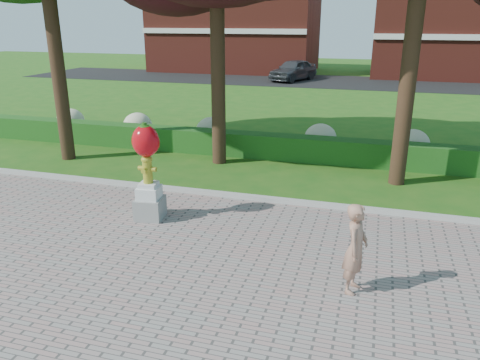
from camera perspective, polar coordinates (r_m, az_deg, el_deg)
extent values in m
plane|color=#205916|center=(9.42, -2.84, -9.06)|extent=(100.00, 100.00, 0.00)
cube|color=#ADADA5|center=(12.00, 1.87, -2.26)|extent=(40.00, 0.18, 0.15)
cube|color=#1B4814|center=(15.61, 5.63, 3.99)|extent=(24.00, 0.70, 0.80)
ellipsoid|color=beige|center=(20.11, -19.96, 6.78)|extent=(1.10, 1.10, 0.99)
ellipsoid|color=beige|center=(18.51, -12.37, 6.50)|extent=(1.10, 1.10, 0.99)
ellipsoid|color=beige|center=(17.29, -3.55, 6.04)|extent=(1.10, 1.10, 0.99)
ellipsoid|color=beige|center=(16.39, 9.77, 5.07)|extent=(1.10, 1.10, 0.99)
ellipsoid|color=beige|center=(16.34, 20.28, 4.11)|extent=(1.10, 1.10, 0.99)
cube|color=black|center=(36.20, 12.20, 11.61)|extent=(50.00, 8.00, 0.02)
cube|color=maroon|center=(43.75, -0.54, 17.82)|extent=(14.00, 8.00, 7.00)
cube|color=maroon|center=(42.16, 24.56, 15.74)|extent=(12.00, 8.00, 6.40)
cylinder|color=black|center=(16.17, -21.50, 13.98)|extent=(0.44, 0.44, 6.72)
cylinder|color=black|center=(14.69, -2.71, 13.75)|extent=(0.44, 0.44, 6.16)
cylinder|color=black|center=(13.36, 20.15, 14.54)|extent=(0.44, 0.44, 7.28)
cube|color=gray|center=(11.04, -10.91, -3.37)|extent=(0.68, 0.68, 0.49)
cube|color=silver|center=(10.90, -11.03, -1.50)|extent=(0.55, 0.55, 0.28)
cube|color=silver|center=(10.84, -11.10, -0.57)|extent=(0.44, 0.44, 0.10)
cylinder|color=olive|center=(10.74, -11.20, 1.06)|extent=(0.22, 0.22, 0.55)
ellipsoid|color=olive|center=(10.66, -11.30, 2.48)|extent=(0.26, 0.26, 0.18)
cylinder|color=olive|center=(10.79, -11.97, 1.43)|extent=(0.12, 0.11, 0.11)
cylinder|color=olive|center=(10.65, -10.47, 1.29)|extent=(0.12, 0.11, 0.11)
cylinder|color=olive|center=(10.60, -11.59, 1.13)|extent=(0.12, 0.12, 0.12)
cylinder|color=olive|center=(10.64, -11.33, 2.88)|extent=(0.08, 0.08, 0.05)
ellipsoid|color=#BA0911|center=(10.55, -11.45, 4.68)|extent=(0.62, 0.55, 0.72)
ellipsoid|color=#BA0911|center=(10.64, -12.29, 4.63)|extent=(0.30, 0.30, 0.46)
ellipsoid|color=#BA0911|center=(10.47, -10.58, 4.52)|extent=(0.30, 0.30, 0.46)
cylinder|color=#235313|center=(10.47, -11.57, 6.56)|extent=(0.10, 0.10, 0.12)
ellipsoid|color=#235313|center=(10.47, -11.56, 6.41)|extent=(0.24, 0.24, 0.08)
imported|color=#AC7962|center=(8.06, 13.92, -8.11)|extent=(0.48, 0.64, 1.57)
imported|color=#3B3E42|center=(36.33, 6.51, 13.19)|extent=(3.41, 4.95, 1.57)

